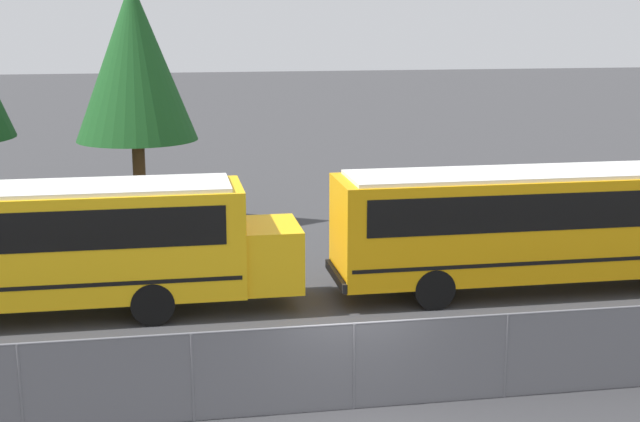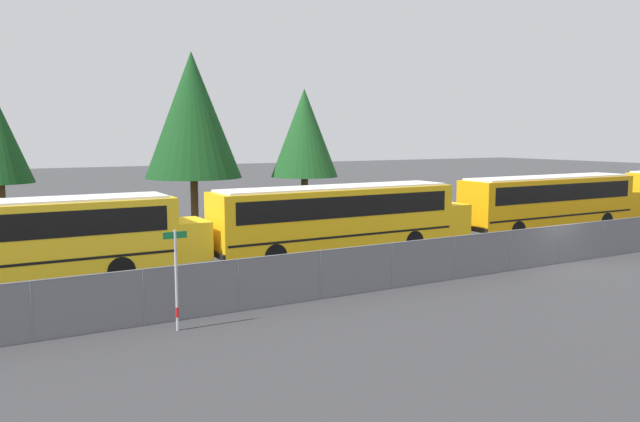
{
  "view_description": "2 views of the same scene",
  "coord_description": "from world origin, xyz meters",
  "px_view_note": "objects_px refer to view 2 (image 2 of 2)",
  "views": [
    {
      "loc": [
        -3.4,
        -15.57,
        7.47
      ],
      "look_at": [
        0.64,
        7.37,
        2.26
      ],
      "focal_mm": 50.0,
      "sensor_mm": 36.0,
      "label": 1
    },
    {
      "loc": [
        -22.78,
        -18.42,
        5.68
      ],
      "look_at": [
        -8.64,
        6.29,
        2.23
      ],
      "focal_mm": 35.0,
      "sensor_mm": 36.0,
      "label": 2
    }
  ],
  "objects_px": {
    "street_sign": "(176,278)",
    "tree_0": "(304,133)",
    "tree_2": "(192,115)",
    "school_bus_1": "(17,236)",
    "school_bus_3": "(552,199)",
    "school_bus_2": "(341,214)"
  },
  "relations": [
    {
      "from": "tree_0",
      "to": "school_bus_1",
      "type": "bearing_deg",
      "value": -152.37
    },
    {
      "from": "tree_2",
      "to": "school_bus_1",
      "type": "bearing_deg",
      "value": -136.31
    },
    {
      "from": "school_bus_2",
      "to": "tree_2",
      "type": "distance_m",
      "value": 11.71
    },
    {
      "from": "street_sign",
      "to": "tree_2",
      "type": "bearing_deg",
      "value": 69.91
    },
    {
      "from": "school_bus_3",
      "to": "tree_2",
      "type": "distance_m",
      "value": 21.61
    },
    {
      "from": "tree_0",
      "to": "tree_2",
      "type": "bearing_deg",
      "value": 174.21
    },
    {
      "from": "school_bus_1",
      "to": "school_bus_3",
      "type": "bearing_deg",
      "value": -0.83
    },
    {
      "from": "school_bus_1",
      "to": "school_bus_3",
      "type": "relative_size",
      "value": 1.0
    },
    {
      "from": "school_bus_1",
      "to": "tree_0",
      "type": "height_order",
      "value": "tree_0"
    },
    {
      "from": "street_sign",
      "to": "tree_2",
      "type": "xyz_separation_m",
      "value": [
        6.38,
        17.45,
        5.25
      ]
    },
    {
      "from": "school_bus_1",
      "to": "school_bus_3",
      "type": "xyz_separation_m",
      "value": [
        28.54,
        -0.41,
        0.0
      ]
    },
    {
      "from": "tree_0",
      "to": "school_bus_2",
      "type": "bearing_deg",
      "value": -107.91
    },
    {
      "from": "school_bus_3",
      "to": "tree_2",
      "type": "bearing_deg",
      "value": 151.79
    },
    {
      "from": "street_sign",
      "to": "tree_0",
      "type": "distance_m",
      "value": 21.8
    },
    {
      "from": "street_sign",
      "to": "school_bus_3",
      "type": "bearing_deg",
      "value": 16.73
    },
    {
      "from": "street_sign",
      "to": "tree_0",
      "type": "xyz_separation_m",
      "value": [
        13.29,
        16.75,
        4.24
      ]
    },
    {
      "from": "tree_2",
      "to": "school_bus_3",
      "type": "bearing_deg",
      "value": -28.21
    },
    {
      "from": "school_bus_2",
      "to": "school_bus_3",
      "type": "bearing_deg",
      "value": -0.16
    },
    {
      "from": "school_bus_1",
      "to": "tree_2",
      "type": "xyz_separation_m",
      "value": [
        9.99,
        9.54,
        4.85
      ]
    },
    {
      "from": "street_sign",
      "to": "tree_0",
      "type": "relative_size",
      "value": 0.35
    },
    {
      "from": "school_bus_1",
      "to": "tree_2",
      "type": "relative_size",
      "value": 1.31
    },
    {
      "from": "school_bus_1",
      "to": "tree_2",
      "type": "distance_m",
      "value": 14.64
    }
  ]
}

